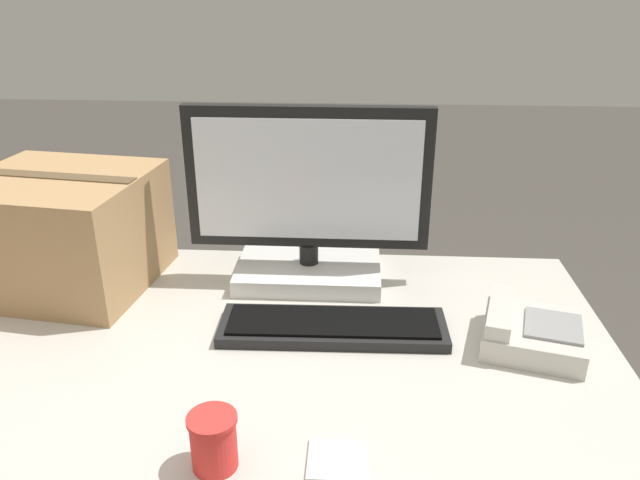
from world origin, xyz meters
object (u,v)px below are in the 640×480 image
keyboard (333,326)px  cardboard_box (63,231)px  desk_phone (530,332)px  paper_cup_right (214,441)px  sticky_note_pad (336,460)px  monitor (308,212)px

keyboard → cardboard_box: cardboard_box is taller
desk_phone → paper_cup_right: size_ratio=2.56×
sticky_note_pad → paper_cup_right: bearing=-174.4°
cardboard_box → desk_phone: bearing=-11.8°
paper_cup_right → monitor: bearing=81.4°
monitor → desk_phone: monitor is taller
desk_phone → sticky_note_pad: desk_phone is taller
desk_phone → cardboard_box: 1.02m
cardboard_box → sticky_note_pad: size_ratio=4.99×
keyboard → paper_cup_right: 0.41m
keyboard → cardboard_box: (-0.62, 0.19, 0.11)m
monitor → sticky_note_pad: 0.62m
desk_phone → monitor: bearing=165.0°
monitor → cardboard_box: (-0.55, -0.05, -0.04)m
cardboard_box → monitor: bearing=5.1°
desk_phone → sticky_note_pad: 0.49m
desk_phone → paper_cup_right: 0.64m
paper_cup_right → sticky_note_pad: (0.18, 0.02, -0.04)m
monitor → cardboard_box: size_ratio=1.28×
desk_phone → paper_cup_right: bearing=-131.9°
desk_phone → sticky_note_pad: bearing=-122.3°
monitor → paper_cup_right: (-0.09, -0.61, -0.12)m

